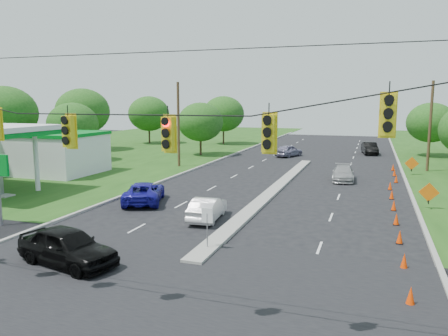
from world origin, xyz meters
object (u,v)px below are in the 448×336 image
at_px(white_sedan, 207,208).
at_px(blue_pickup, 144,192).
at_px(gas_station, 28,149).
at_px(black_sedan, 67,247).

relative_size(white_sedan, blue_pickup, 0.79).
xyz_separation_m(gas_station, white_sedan, (21.68, -9.14, -1.89)).
height_order(black_sedan, white_sedan, black_sedan).
xyz_separation_m(black_sedan, blue_pickup, (-2.70, 11.51, -0.10)).
bearing_deg(white_sedan, blue_pickup, -30.51).
relative_size(black_sedan, blue_pickup, 0.93).
bearing_deg(black_sedan, white_sedan, -6.24).
xyz_separation_m(black_sedan, white_sedan, (3.06, 8.80, -0.15)).
xyz_separation_m(gas_station, black_sedan, (18.63, -17.94, -1.75)).
distance_m(gas_station, black_sedan, 25.92).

